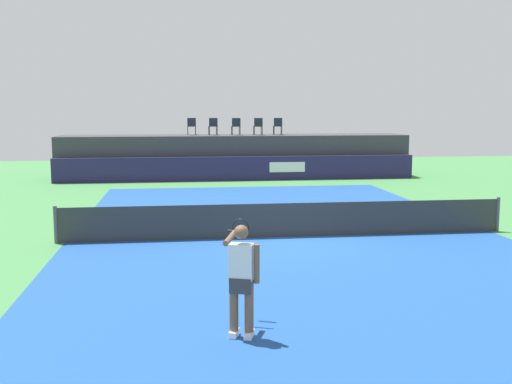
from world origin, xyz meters
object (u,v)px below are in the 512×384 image
object	(u,v)px
spectator_chair_right	(258,126)
spectator_chair_center	(236,126)
spectator_chair_far_left	(192,126)
net_post_far	(498,214)
spectator_chair_left	(213,126)
spectator_chair_far_right	(278,125)
net_post_near	(56,225)
tennis_player	(242,276)

from	to	relation	value
spectator_chair_right	spectator_chair_center	bearing A→B (deg)	177.03
spectator_chair_far_left	net_post_far	distance (m)	17.77
spectator_chair_left	spectator_chair_far_right	bearing A→B (deg)	-3.30
spectator_chair_far_left	net_post_far	xyz separation A→B (m)	(8.43, -15.49, -2.19)
net_post_near	net_post_far	distance (m)	12.40
spectator_chair_far_left	spectator_chair_center	size ratio (longest dim) A/B	1.00
net_post_near	tennis_player	distance (m)	8.30
net_post_far	tennis_player	world-z (taller)	tennis_player
spectator_chair_far_left	tennis_player	bearing A→B (deg)	-89.50
spectator_chair_far_left	net_post_near	bearing A→B (deg)	-104.36
spectator_chair_right	tennis_player	size ratio (longest dim) A/B	0.50
net_post_near	tennis_player	size ratio (longest dim) A/B	0.56
spectator_chair_right	tennis_player	distance (m)	22.40
spectator_chair_left	net_post_near	xyz separation A→B (m)	(-5.07, -15.32, -2.19)
spectator_chair_center	spectator_chair_right	bearing A→B (deg)	-2.97
spectator_chair_right	net_post_far	world-z (taller)	spectator_chair_right
spectator_chair_far_right	net_post_far	distance (m)	15.78
spectator_chair_right	net_post_near	xyz separation A→B (m)	(-7.39, -14.94, -2.19)
spectator_chair_right	spectator_chair_far_right	distance (m)	1.09
spectator_chair_far_left	spectator_chair_left	bearing A→B (deg)	-8.69
net_post_near	net_post_far	xyz separation A→B (m)	(12.40, 0.00, 0.00)
spectator_chair_right	tennis_player	xyz separation A→B (m)	(-3.22, -22.10, -1.73)
spectator_chair_center	spectator_chair_far_right	distance (m)	2.22
spectator_chair_far_left	tennis_player	distance (m)	22.72
spectator_chair_center	tennis_player	xyz separation A→B (m)	(-2.08, -22.16, -1.73)
tennis_player	spectator_chair_far_left	bearing A→B (deg)	90.50
spectator_chair_right	net_post_far	distance (m)	15.91
spectator_chair_far_left	spectator_chair_center	bearing A→B (deg)	-12.23
spectator_chair_far_left	spectator_chair_center	distance (m)	2.33
spectator_chair_center	net_post_near	distance (m)	16.39
spectator_chair_far_left	net_post_far	bearing A→B (deg)	-61.44
spectator_chair_far_right	net_post_far	world-z (taller)	spectator_chair_far_right
spectator_chair_left	tennis_player	xyz separation A→B (m)	(-0.91, -22.48, -1.73)
spectator_chair_far_left	net_post_near	xyz separation A→B (m)	(-3.97, -15.49, -2.19)
net_post_near	net_post_far	bearing A→B (deg)	0.00
spectator_chair_far_left	net_post_far	world-z (taller)	spectator_chair_far_left
spectator_chair_center	net_post_far	xyz separation A→B (m)	(6.16, -15.00, -2.19)
spectator_chair_far_right	tennis_player	distance (m)	22.76
spectator_chair_center	net_post_near	world-z (taller)	spectator_chair_center
spectator_chair_right	tennis_player	bearing A→B (deg)	-98.30
spectator_chair_far_left	spectator_chair_left	size ratio (longest dim) A/B	1.00
spectator_chair_right	net_post_near	size ratio (longest dim) A/B	0.89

